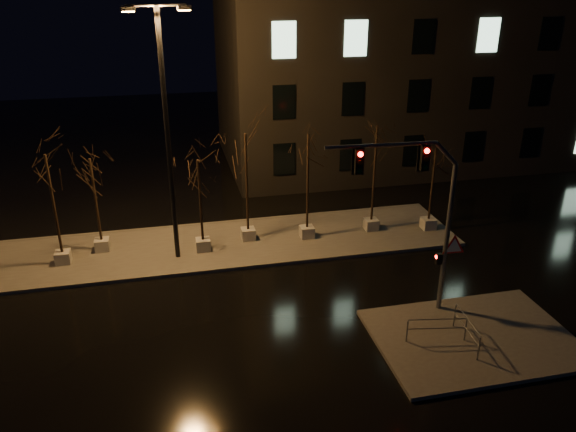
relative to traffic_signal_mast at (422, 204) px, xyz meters
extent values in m
plane|color=black|center=(-6.05, 1.44, -4.53)|extent=(90.00, 90.00, 0.00)
cube|color=#4F4C46|center=(-6.05, 7.44, -4.46)|extent=(22.00, 5.00, 0.15)
cube|color=#4F4C46|center=(1.45, -2.06, -4.46)|extent=(7.00, 5.00, 0.15)
cube|color=black|center=(7.95, 19.44, 2.97)|extent=(25.00, 12.00, 15.00)
cube|color=#A9A79E|center=(-13.55, 7.01, -4.11)|extent=(0.65, 0.65, 0.55)
cylinder|color=black|center=(-13.55, 7.01, -1.59)|extent=(0.11, 0.11, 4.48)
cube|color=#A9A79E|center=(-11.95, 7.94, -4.11)|extent=(0.65, 0.65, 0.55)
cylinder|color=black|center=(-11.95, 7.94, -1.88)|extent=(0.11, 0.11, 3.90)
cube|color=#A9A79E|center=(-7.35, 6.92, -4.11)|extent=(0.65, 0.65, 0.55)
cylinder|color=black|center=(-7.35, 6.92, -1.92)|extent=(0.11, 0.11, 3.83)
cube|color=#A9A79E|center=(-5.12, 7.62, -4.11)|extent=(0.65, 0.65, 0.55)
cylinder|color=black|center=(-5.12, 7.62, -1.48)|extent=(0.11, 0.11, 4.72)
cube|color=#A9A79E|center=(-2.29, 7.22, -4.11)|extent=(0.65, 0.65, 0.55)
cylinder|color=black|center=(-2.29, 7.22, -1.53)|extent=(0.11, 0.11, 4.61)
cube|color=#A9A79E|center=(1.09, 7.39, -4.11)|extent=(0.65, 0.65, 0.55)
cylinder|color=black|center=(1.09, 7.39, -1.43)|extent=(0.11, 0.11, 4.81)
cube|color=#A9A79E|center=(3.95, 6.85, -4.11)|extent=(0.65, 0.65, 0.55)
cylinder|color=black|center=(3.95, 6.85, -1.93)|extent=(0.11, 0.11, 3.82)
cylinder|color=slate|center=(1.08, -0.06, -1.49)|extent=(0.17, 0.17, 5.80)
cylinder|color=slate|center=(-1.66, 0.09, 2.22)|extent=(3.87, 0.35, 0.14)
cube|color=black|center=(-0.08, 0.01, 1.69)|extent=(0.30, 0.23, 0.87)
cube|color=black|center=(-2.39, 0.13, 1.69)|extent=(0.30, 0.23, 0.87)
cube|color=black|center=(0.87, -0.04, -2.26)|extent=(0.22, 0.19, 0.43)
cone|color=red|center=(1.37, -0.12, -1.78)|extent=(1.00, 0.08, 1.00)
sphere|color=#FF0C07|center=(1.08, -0.06, 1.98)|extent=(0.17, 0.17, 0.17)
cylinder|color=black|center=(-8.55, 6.52, 0.99)|extent=(0.22, 0.22, 10.76)
cylinder|color=black|center=(-8.55, 6.52, 6.37)|extent=(2.34, 0.57, 0.11)
cube|color=orange|center=(-9.60, 6.31, 6.21)|extent=(0.59, 0.40, 0.22)
cube|color=orange|center=(-7.49, 6.73, 6.21)|extent=(0.59, 0.40, 0.22)
cylinder|color=slate|center=(-1.02, -1.83, -3.96)|extent=(0.05, 0.05, 0.84)
cylinder|color=slate|center=(1.00, -2.19, -3.96)|extent=(0.05, 0.05, 0.84)
cylinder|color=slate|center=(-0.01, -2.01, -3.50)|extent=(2.03, 0.40, 0.04)
cylinder|color=slate|center=(-0.01, -2.01, -3.87)|extent=(2.03, 0.40, 0.04)
cylinder|color=slate|center=(0.87, -3.31, -3.94)|extent=(0.05, 0.05, 0.90)
cylinder|color=slate|center=(1.05, -1.33, -3.94)|extent=(0.05, 0.05, 0.90)
cylinder|color=slate|center=(0.96, -2.32, -3.44)|extent=(0.22, 1.99, 0.04)
cylinder|color=slate|center=(0.96, -2.32, -3.84)|extent=(0.22, 1.99, 0.04)
camera|label=1|loc=(-8.65, -16.83, 7.42)|focal=35.00mm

